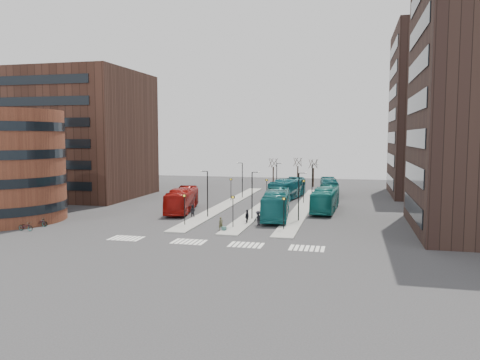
% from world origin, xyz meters
% --- Properties ---
extents(ground, '(160.00, 160.00, 0.00)m').
position_xyz_m(ground, '(0.00, 0.00, 0.00)').
color(ground, '#2B2B2D').
rests_on(ground, ground).
extents(island_left, '(2.50, 45.00, 0.15)m').
position_xyz_m(island_left, '(-4.00, 30.00, 0.07)').
color(island_left, gray).
rests_on(island_left, ground).
extents(island_mid, '(2.50, 45.00, 0.15)m').
position_xyz_m(island_mid, '(2.00, 30.00, 0.07)').
color(island_mid, gray).
rests_on(island_mid, ground).
extents(island_right, '(2.50, 45.00, 0.15)m').
position_xyz_m(island_right, '(8.00, 30.00, 0.07)').
color(island_right, gray).
rests_on(island_right, ground).
extents(suitcase, '(0.55, 0.50, 0.56)m').
position_xyz_m(suitcase, '(1.12, 9.78, 0.28)').
color(suitcase, navy).
rests_on(suitcase, ground).
extents(red_bus, '(4.78, 12.32, 3.35)m').
position_xyz_m(red_bus, '(-8.45, 21.89, 1.67)').
color(red_bus, '#950F0B').
rests_on(red_bus, ground).
extents(teal_bus_a, '(4.45, 13.46, 3.68)m').
position_xyz_m(teal_bus_a, '(5.42, 19.97, 1.84)').
color(teal_bus_a, '#135E61').
rests_on(teal_bus_a, ground).
extents(teal_bus_b, '(5.04, 12.97, 3.52)m').
position_xyz_m(teal_bus_b, '(4.35, 38.78, 1.76)').
color(teal_bus_b, '#15606C').
rests_on(teal_bus_b, ground).
extents(teal_bus_c, '(3.54, 12.52, 3.45)m').
position_xyz_m(teal_bus_c, '(11.41, 27.27, 1.72)').
color(teal_bus_c, '#156C68').
rests_on(teal_bus_c, ground).
extents(teal_bus_d, '(3.82, 11.69, 3.20)m').
position_xyz_m(teal_bus_d, '(11.05, 44.78, 1.60)').
color(teal_bus_d, '#13575F').
rests_on(teal_bus_d, ground).
extents(traveller, '(0.66, 0.64, 1.52)m').
position_xyz_m(traveller, '(0.57, 10.46, 0.76)').
color(traveller, '#46442A').
rests_on(traveller, ground).
extents(commuter_a, '(0.87, 0.69, 1.74)m').
position_xyz_m(commuter_a, '(-5.30, 17.42, 0.87)').
color(commuter_a, black).
rests_on(commuter_a, ground).
extents(commuter_b, '(0.61, 1.11, 1.80)m').
position_xyz_m(commuter_b, '(2.66, 14.85, 0.90)').
color(commuter_b, black).
rests_on(commuter_b, ground).
extents(commuter_c, '(1.21, 1.28, 1.74)m').
position_xyz_m(commuter_c, '(4.11, 14.44, 0.87)').
color(commuter_c, black).
rests_on(commuter_c, ground).
extents(bicycle_near, '(1.90, 0.73, 0.98)m').
position_xyz_m(bicycle_near, '(-21.00, 4.92, 0.49)').
color(bicycle_near, gray).
rests_on(bicycle_near, ground).
extents(bicycle_mid, '(1.59, 0.95, 0.92)m').
position_xyz_m(bicycle_mid, '(-21.00, 7.50, 0.46)').
color(bicycle_mid, gray).
rests_on(bicycle_mid, ground).
extents(bicycle_far, '(2.00, 1.19, 0.99)m').
position_xyz_m(bicycle_far, '(-21.00, 7.33, 0.50)').
color(bicycle_far, gray).
rests_on(bicycle_far, ground).
extents(crosswalk_stripes, '(22.35, 2.40, 0.01)m').
position_xyz_m(crosswalk_stripes, '(1.75, 4.00, 0.01)').
color(crosswalk_stripes, silver).
rests_on(crosswalk_stripes, ground).
extents(round_building, '(15.16, 15.16, 14.00)m').
position_xyz_m(round_building, '(-28.00, 10.00, 6.99)').
color(round_building, brown).
rests_on(round_building, ground).
extents(office_block, '(25.00, 20.12, 22.00)m').
position_xyz_m(office_block, '(-34.00, 33.98, 11.00)').
color(office_block, '#3F251D').
rests_on(office_block, ground).
extents(tower_far, '(20.12, 20.00, 30.00)m').
position_xyz_m(tower_far, '(31.98, 50.00, 15.00)').
color(tower_far, '#31211B').
rests_on(tower_far, ground).
extents(sign_poles, '(12.45, 22.12, 3.65)m').
position_xyz_m(sign_poles, '(1.60, 23.00, 2.41)').
color(sign_poles, black).
rests_on(sign_poles, ground).
extents(lamp_posts, '(14.04, 20.24, 6.12)m').
position_xyz_m(lamp_posts, '(2.64, 28.00, 3.58)').
color(lamp_posts, black).
rests_on(lamp_posts, ground).
extents(bare_trees, '(10.97, 8.14, 5.90)m').
position_xyz_m(bare_trees, '(2.67, 62.67, 2.72)').
color(bare_trees, black).
rests_on(bare_trees, ground).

